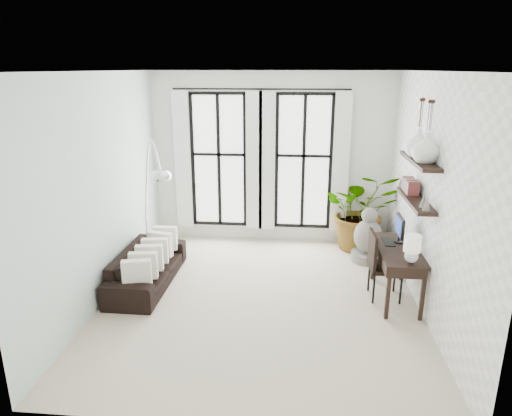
# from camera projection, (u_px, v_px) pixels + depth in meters

# --- Properties ---
(floor) EXTENTS (5.00, 5.00, 0.00)m
(floor) POSITION_uv_depth(u_px,v_px,m) (261.00, 299.00, 6.67)
(floor) COLOR beige
(floor) RESTS_ON ground
(ceiling) EXTENTS (5.00, 5.00, 0.00)m
(ceiling) POSITION_uv_depth(u_px,v_px,m) (261.00, 71.00, 5.73)
(ceiling) COLOR white
(ceiling) RESTS_ON wall_back
(wall_left) EXTENTS (0.00, 5.00, 5.00)m
(wall_left) POSITION_uv_depth(u_px,v_px,m) (101.00, 190.00, 6.40)
(wall_left) COLOR silver
(wall_left) RESTS_ON floor
(wall_right) EXTENTS (0.00, 5.00, 5.00)m
(wall_right) POSITION_uv_depth(u_px,v_px,m) (431.00, 198.00, 6.01)
(wall_right) COLOR white
(wall_right) RESTS_ON floor
(wall_back) EXTENTS (4.50, 0.00, 4.50)m
(wall_back) POSITION_uv_depth(u_px,v_px,m) (272.00, 159.00, 8.58)
(wall_back) COLOR white
(wall_back) RESTS_ON floor
(windows) EXTENTS (3.26, 0.13, 2.65)m
(windows) POSITION_uv_depth(u_px,v_px,m) (261.00, 162.00, 8.54)
(windows) COLOR white
(windows) RESTS_ON wall_back
(wall_shelves) EXTENTS (0.25, 1.30, 0.60)m
(wall_shelves) POSITION_uv_depth(u_px,v_px,m) (416.00, 184.00, 6.22)
(wall_shelves) COLOR black
(wall_shelves) RESTS_ON wall_right
(sofa) EXTENTS (0.78, 1.93, 0.56)m
(sofa) POSITION_uv_depth(u_px,v_px,m) (147.00, 267.00, 7.07)
(sofa) COLOR black
(sofa) RESTS_ON floor
(throw_pillows) EXTENTS (0.40, 1.52, 0.40)m
(throw_pillows) POSITION_uv_depth(u_px,v_px,m) (152.00, 254.00, 7.00)
(throw_pillows) COLOR white
(throw_pillows) RESTS_ON sofa
(plant) EXTENTS (1.39, 1.22, 1.48)m
(plant) POSITION_uv_depth(u_px,v_px,m) (361.00, 210.00, 8.36)
(plant) COLOR #2D7228
(plant) RESTS_ON floor
(desk) EXTENTS (0.56, 1.32, 1.17)m
(desk) POSITION_uv_depth(u_px,v_px,m) (399.00, 253.00, 6.45)
(desk) COLOR black
(desk) RESTS_ON floor
(desk_chair) EXTENTS (0.49, 0.49, 1.00)m
(desk_chair) POSITION_uv_depth(u_px,v_px,m) (380.00, 261.00, 6.57)
(desk_chair) COLOR black
(desk_chair) RESTS_ON floor
(arc_lamp) EXTENTS (0.72, 0.67, 2.24)m
(arc_lamp) POSITION_uv_depth(u_px,v_px,m) (152.00, 177.00, 6.87)
(arc_lamp) COLOR silver
(arc_lamp) RESTS_ON floor
(buddha) EXTENTS (0.54, 0.54, 0.97)m
(buddha) POSITION_uv_depth(u_px,v_px,m) (368.00, 239.00, 7.89)
(buddha) COLOR gray
(buddha) RESTS_ON floor
(vase_a) EXTENTS (0.37, 0.37, 0.38)m
(vase_a) POSITION_uv_depth(u_px,v_px,m) (426.00, 148.00, 5.79)
(vase_a) COLOR white
(vase_a) RESTS_ON shelf_upper
(vase_b) EXTENTS (0.37, 0.37, 0.38)m
(vase_b) POSITION_uv_depth(u_px,v_px,m) (418.00, 143.00, 6.17)
(vase_b) COLOR white
(vase_b) RESTS_ON shelf_upper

